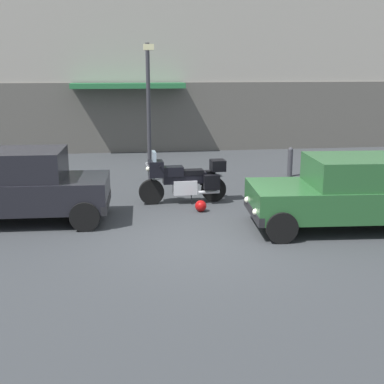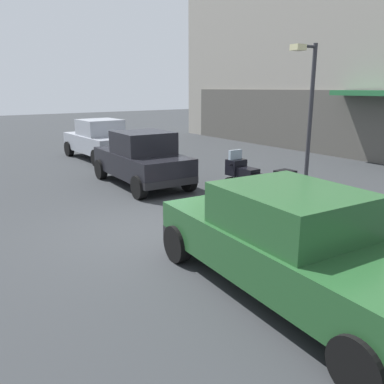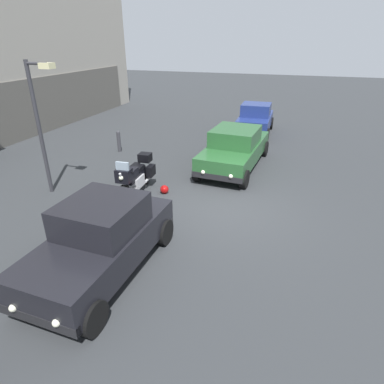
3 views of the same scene
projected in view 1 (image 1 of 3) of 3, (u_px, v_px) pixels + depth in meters
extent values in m
plane|color=#2D3033|center=(200.00, 241.00, 10.09)|extent=(80.00, 80.00, 0.00)
cube|color=#514E48|center=(159.00, 118.00, 20.50)|extent=(26.85, 0.12, 2.80)
cube|color=#236638|center=(128.00, 86.00, 19.61)|extent=(4.40, 1.10, 0.20)
cylinder|color=black|center=(151.00, 192.00, 12.76)|extent=(0.65, 0.17, 0.64)
cylinder|color=black|center=(214.00, 189.00, 13.05)|extent=(0.65, 0.17, 0.64)
cylinder|color=#B7B7BC|center=(152.00, 175.00, 12.66)|extent=(0.33, 0.09, 0.68)
cube|color=#B7B7BC|center=(184.00, 187.00, 12.89)|extent=(0.62, 0.43, 0.36)
cube|color=black|center=(184.00, 178.00, 12.83)|extent=(1.11, 0.33, 0.28)
cube|color=black|center=(173.00, 171.00, 12.73)|extent=(0.54, 0.36, 0.24)
cube|color=black|center=(192.00, 172.00, 12.83)|extent=(0.57, 0.33, 0.12)
cube|color=black|center=(156.00, 169.00, 12.64)|extent=(0.38, 0.46, 0.40)
cube|color=#8C9EAD|center=(154.00, 157.00, 12.56)|extent=(0.10, 0.40, 0.28)
sphere|color=#EAEACC|center=(149.00, 169.00, 12.61)|extent=(0.14, 0.14, 0.14)
cylinder|color=black|center=(159.00, 165.00, 12.63)|extent=(0.07, 0.62, 0.04)
cylinder|color=#B7B7BC|center=(209.00, 192.00, 12.83)|extent=(0.55, 0.12, 0.09)
cube|color=black|center=(212.00, 182.00, 12.70)|extent=(0.41, 0.22, 0.36)
cube|color=black|center=(207.00, 177.00, 13.23)|extent=(0.41, 0.22, 0.36)
cube|color=black|center=(218.00, 165.00, 12.91)|extent=(0.38, 0.42, 0.28)
cylinder|color=black|center=(191.00, 198.00, 12.81)|extent=(0.03, 0.13, 0.29)
sphere|color=#990C0C|center=(201.00, 206.00, 12.15)|extent=(0.28, 0.28, 0.28)
cube|color=black|center=(22.00, 193.00, 11.22)|extent=(3.86, 1.78, 0.68)
cube|color=black|center=(27.00, 164.00, 11.07)|extent=(1.66, 1.57, 0.64)
cube|color=#8C9EAD|center=(61.00, 164.00, 11.15)|extent=(0.11, 1.40, 0.51)
cube|color=black|center=(106.00, 202.00, 11.45)|extent=(0.18, 1.64, 0.20)
cylinder|color=black|center=(85.00, 216.00, 10.69)|extent=(0.65, 0.24, 0.64)
cylinder|color=black|center=(92.00, 198.00, 12.19)|extent=(0.65, 0.24, 0.64)
cube|color=#235128|center=(355.00, 199.00, 10.81)|extent=(4.61, 2.06, 0.64)
cube|color=#235128|center=(355.00, 171.00, 10.66)|extent=(2.00, 1.74, 0.60)
cube|color=#8C9EAD|center=(313.00, 172.00, 10.60)|extent=(0.16, 1.50, 0.51)
cube|color=black|center=(254.00, 211.00, 10.72)|extent=(0.24, 1.76, 0.20)
cylinder|color=black|center=(281.00, 227.00, 9.96)|extent=(0.65, 0.26, 0.64)
cylinder|color=black|center=(264.00, 205.00, 11.58)|extent=(0.65, 0.26, 0.64)
sphere|color=silver|center=(256.00, 212.00, 10.22)|extent=(0.14, 0.14, 0.14)
sphere|color=silver|center=(247.00, 200.00, 11.16)|extent=(0.14, 0.14, 0.14)
cylinder|color=#2D2D33|center=(149.00, 114.00, 15.04)|extent=(0.12, 0.12, 4.09)
cylinder|color=#2D2D33|center=(148.00, 46.00, 14.24)|extent=(0.08, 0.70, 0.08)
cube|color=beige|center=(149.00, 47.00, 13.91)|extent=(0.28, 0.36, 0.16)
cylinder|color=#333338|center=(290.00, 163.00, 15.98)|extent=(0.16, 0.16, 0.86)
sphere|color=#333338|center=(291.00, 150.00, 15.88)|extent=(0.16, 0.16, 0.16)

